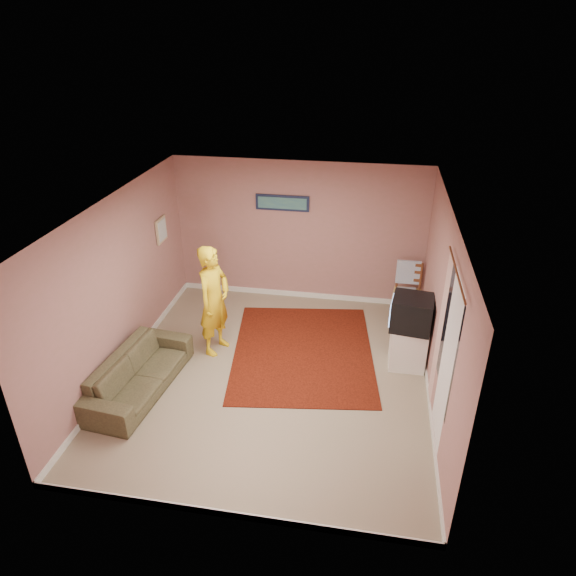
% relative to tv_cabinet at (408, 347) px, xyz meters
% --- Properties ---
extents(ground, '(5.00, 5.00, 0.00)m').
position_rel_tv_cabinet_xyz_m(ground, '(-1.95, -0.61, -0.33)').
color(ground, gray).
rests_on(ground, ground).
extents(wall_back, '(4.50, 0.02, 2.60)m').
position_rel_tv_cabinet_xyz_m(wall_back, '(-1.95, 1.89, 0.97)').
color(wall_back, '#A96F70').
rests_on(wall_back, ground).
extents(wall_front, '(4.50, 0.02, 2.60)m').
position_rel_tv_cabinet_xyz_m(wall_front, '(-1.95, -3.11, 0.97)').
color(wall_front, '#A96F70').
rests_on(wall_front, ground).
extents(wall_left, '(0.02, 5.00, 2.60)m').
position_rel_tv_cabinet_xyz_m(wall_left, '(-4.20, -0.61, 0.97)').
color(wall_left, '#A96F70').
rests_on(wall_left, ground).
extents(wall_right, '(0.02, 5.00, 2.60)m').
position_rel_tv_cabinet_xyz_m(wall_right, '(0.30, -0.61, 0.97)').
color(wall_right, '#A96F70').
rests_on(wall_right, ground).
extents(ceiling, '(4.50, 5.00, 0.02)m').
position_rel_tv_cabinet_xyz_m(ceiling, '(-1.95, -0.61, 2.27)').
color(ceiling, white).
rests_on(ceiling, wall_back).
extents(baseboard_back, '(4.50, 0.02, 0.10)m').
position_rel_tv_cabinet_xyz_m(baseboard_back, '(-1.95, 1.88, -0.28)').
color(baseboard_back, white).
rests_on(baseboard_back, ground).
extents(baseboard_front, '(4.50, 0.02, 0.10)m').
position_rel_tv_cabinet_xyz_m(baseboard_front, '(-1.95, -3.10, -0.28)').
color(baseboard_front, white).
rests_on(baseboard_front, ground).
extents(baseboard_left, '(0.02, 5.00, 0.10)m').
position_rel_tv_cabinet_xyz_m(baseboard_left, '(-4.19, -0.61, -0.28)').
color(baseboard_left, white).
rests_on(baseboard_left, ground).
extents(baseboard_right, '(0.02, 5.00, 0.10)m').
position_rel_tv_cabinet_xyz_m(baseboard_right, '(0.29, -0.61, -0.28)').
color(baseboard_right, white).
rests_on(baseboard_right, ground).
extents(window, '(0.01, 1.10, 1.50)m').
position_rel_tv_cabinet_xyz_m(window, '(0.29, -1.51, 1.12)').
color(window, black).
rests_on(window, wall_right).
extents(curtain_sheer, '(0.01, 0.75, 2.10)m').
position_rel_tv_cabinet_xyz_m(curtain_sheer, '(0.28, -1.66, 0.92)').
color(curtain_sheer, white).
rests_on(curtain_sheer, wall_right).
extents(curtain_floral, '(0.01, 0.35, 2.10)m').
position_rel_tv_cabinet_xyz_m(curtain_floral, '(0.26, -0.96, 0.92)').
color(curtain_floral, silver).
rests_on(curtain_floral, wall_right).
extents(curtain_rod, '(0.02, 1.40, 0.02)m').
position_rel_tv_cabinet_xyz_m(curtain_rod, '(0.25, -1.51, 1.99)').
color(curtain_rod, brown).
rests_on(curtain_rod, wall_right).
extents(picture_back, '(0.95, 0.04, 0.28)m').
position_rel_tv_cabinet_xyz_m(picture_back, '(-2.25, 1.86, 1.52)').
color(picture_back, '#151C3A').
rests_on(picture_back, wall_back).
extents(picture_left, '(0.04, 0.38, 0.42)m').
position_rel_tv_cabinet_xyz_m(picture_left, '(-4.17, 0.99, 1.22)').
color(picture_left, tan).
rests_on(picture_left, wall_left).
extents(area_rug, '(2.52, 2.98, 0.01)m').
position_rel_tv_cabinet_xyz_m(area_rug, '(-1.60, 0.07, -0.33)').
color(area_rug, black).
rests_on(area_rug, ground).
extents(tv_cabinet, '(0.53, 0.48, 0.67)m').
position_rel_tv_cabinet_xyz_m(tv_cabinet, '(0.00, 0.00, 0.00)').
color(tv_cabinet, white).
rests_on(tv_cabinet, ground).
extents(crt_tv, '(0.65, 0.59, 0.50)m').
position_rel_tv_cabinet_xyz_m(crt_tv, '(-0.01, 0.00, 0.58)').
color(crt_tv, black).
rests_on(crt_tv, tv_cabinet).
extents(chair_a, '(0.51, 0.49, 0.55)m').
position_rel_tv_cabinet_xyz_m(chair_a, '(0.01, 1.39, 0.29)').
color(chair_a, tan).
rests_on(chair_a, ground).
extents(dvd_player, '(0.33, 0.25, 0.05)m').
position_rel_tv_cabinet_xyz_m(dvd_player, '(0.01, 1.39, 0.21)').
color(dvd_player, silver).
rests_on(dvd_player, chair_a).
extents(blue_throw, '(0.41, 0.05, 0.43)m').
position_rel_tv_cabinet_xyz_m(blue_throw, '(0.01, 1.58, 0.49)').
color(blue_throw, '#80A2D1').
rests_on(blue_throw, chair_a).
extents(chair_b, '(0.43, 0.45, 0.51)m').
position_rel_tv_cabinet_xyz_m(chair_b, '(0.05, 0.17, 0.23)').
color(chair_b, tan).
rests_on(chair_b, ground).
extents(game_console, '(0.29, 0.25, 0.05)m').
position_rel_tv_cabinet_xyz_m(game_console, '(0.05, 0.17, 0.17)').
color(game_console, silver).
rests_on(game_console, chair_b).
extents(sofa, '(0.95, 2.00, 0.56)m').
position_rel_tv_cabinet_xyz_m(sofa, '(-3.75, -1.23, -0.05)').
color(sofa, brown).
rests_on(sofa, ground).
extents(person, '(0.60, 0.75, 1.78)m').
position_rel_tv_cabinet_xyz_m(person, '(-2.96, -0.08, 0.55)').
color(person, yellow).
rests_on(person, ground).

